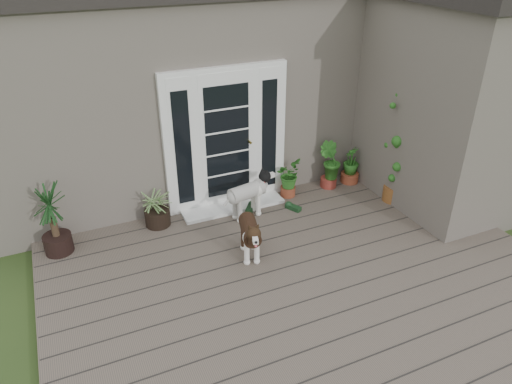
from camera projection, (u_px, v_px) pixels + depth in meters
name	position (u px, v px, depth m)	size (l,w,h in m)	color
deck	(308.00, 283.00, 5.90)	(6.20, 4.60, 0.12)	#6B5B4C
house_main	(195.00, 79.00, 8.58)	(7.40, 4.00, 3.10)	#665E54
house_wing	(446.00, 110.00, 7.10)	(1.60, 2.40, 3.10)	#665E54
door_unit	(226.00, 139.00, 7.04)	(1.90, 0.14, 2.15)	white
door_step	(233.00, 206.00, 7.38)	(1.60, 0.40, 0.05)	white
brindle_dog	(250.00, 237.00, 6.15)	(0.31, 0.72, 0.60)	#372114
white_dog	(247.00, 198.00, 7.02)	(0.32, 0.74, 0.62)	white
spider_plant	(156.00, 205.00, 6.82)	(0.61, 0.61, 0.65)	#A6BC73
yucca	(53.00, 219.00, 6.14)	(0.70, 0.70, 1.01)	black
herb_a	(288.00, 181.00, 7.61)	(0.41, 0.41, 0.52)	#265317
herb_b	(329.00, 171.00, 7.88)	(0.38, 0.38, 0.57)	#23661D
herb_c	(350.00, 169.00, 8.05)	(0.31, 0.31, 0.49)	#17531C
sapling	(401.00, 148.00, 7.17)	(0.53, 0.53, 1.82)	#19571A
clog_left	(293.00, 207.00, 7.33)	(0.13, 0.29, 0.09)	#143318
clog_right	(251.00, 208.00, 7.31)	(0.14, 0.30, 0.09)	black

